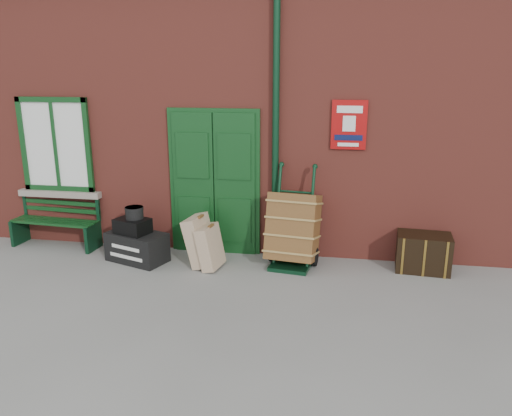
% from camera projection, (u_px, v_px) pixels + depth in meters
% --- Properties ---
extents(ground, '(80.00, 80.00, 0.00)m').
position_uv_depth(ground, '(211.00, 291.00, 6.56)').
color(ground, gray).
rests_on(ground, ground).
extents(station_building, '(10.30, 4.30, 4.36)m').
position_uv_depth(station_building, '(256.00, 105.00, 9.29)').
color(station_building, brown).
rests_on(station_building, ground).
extents(bench, '(1.45, 0.55, 0.88)m').
position_uv_depth(bench, '(57.00, 219.00, 8.17)').
color(bench, '#103D18').
rests_on(bench, ground).
extents(houdini_trunk, '(1.00, 0.75, 0.44)m').
position_uv_depth(houdini_trunk, '(137.00, 247.00, 7.55)').
color(houdini_trunk, black).
rests_on(houdini_trunk, ground).
extents(strongbox, '(0.58, 0.50, 0.22)m').
position_uv_depth(strongbox, '(133.00, 226.00, 7.47)').
color(strongbox, black).
rests_on(strongbox, houdini_trunk).
extents(hatbox, '(0.34, 0.34, 0.18)m').
position_uv_depth(hatbox, '(134.00, 213.00, 7.44)').
color(hatbox, black).
rests_on(hatbox, strongbox).
extents(suitcase_back, '(0.46, 0.58, 0.75)m').
position_uv_depth(suitcase_back, '(200.00, 240.00, 7.37)').
color(suitcase_back, tan).
rests_on(suitcase_back, ground).
extents(suitcase_front, '(0.38, 0.51, 0.65)m').
position_uv_depth(suitcase_front, '(210.00, 247.00, 7.26)').
color(suitcase_front, tan).
rests_on(suitcase_front, ground).
extents(porter_trolley, '(0.80, 0.85, 1.46)m').
position_uv_depth(porter_trolley, '(293.00, 228.00, 7.31)').
color(porter_trolley, black).
rests_on(porter_trolley, ground).
extents(dark_trunk, '(0.79, 0.55, 0.54)m').
position_uv_depth(dark_trunk, '(423.00, 252.00, 7.19)').
color(dark_trunk, black).
rests_on(dark_trunk, ground).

